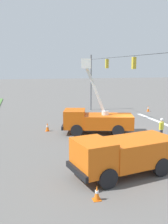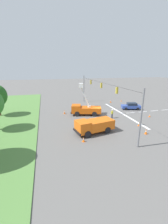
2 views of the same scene
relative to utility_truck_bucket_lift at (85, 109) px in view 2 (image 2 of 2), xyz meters
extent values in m
plane|color=#605E5B|center=(-1.10, -2.85, -1.29)|extent=(200.00, 200.00, 0.00)
cube|color=#517F3D|center=(-1.10, 15.15, -1.24)|extent=(56.00, 12.00, 0.10)
cube|color=silver|center=(-1.10, -7.80, -1.28)|extent=(17.60, 0.50, 0.01)
cube|color=silver|center=(-1.10, -9.80, -1.28)|extent=(0.20, 2.00, 0.01)
cube|color=silver|center=(-1.10, -12.80, -1.28)|extent=(0.20, 2.00, 0.01)
cube|color=silver|center=(-1.10, -15.80, -1.28)|extent=(0.20, 2.00, 0.01)
cube|color=silver|center=(-1.10, -18.80, -1.28)|extent=(0.20, 2.00, 0.01)
cylinder|color=slate|center=(-14.10, -2.85, 2.31)|extent=(0.20, 0.20, 7.20)
cylinder|color=slate|center=(11.90, -2.85, 2.31)|extent=(0.20, 0.20, 7.20)
cylinder|color=black|center=(-1.10, -2.85, 5.31)|extent=(26.00, 0.03, 0.03)
cylinder|color=black|center=(-7.72, -2.85, 5.26)|extent=(0.02, 0.02, 0.10)
cube|color=gold|center=(-7.72, -2.85, 4.73)|extent=(0.32, 0.28, 0.96)
cylinder|color=black|center=(-7.72, -3.01, 5.05)|extent=(0.16, 0.05, 0.16)
cylinder|color=black|center=(-7.72, -3.01, 4.73)|extent=(0.16, 0.05, 0.16)
cylinder|color=yellow|center=(-7.72, -3.01, 4.41)|extent=(0.16, 0.05, 0.16)
cylinder|color=black|center=(-1.22, -2.85, 5.26)|extent=(0.02, 0.02, 0.10)
cube|color=gold|center=(-1.22, -2.85, 4.73)|extent=(0.32, 0.28, 0.96)
cylinder|color=black|center=(-1.22, -3.01, 5.05)|extent=(0.16, 0.05, 0.16)
cylinder|color=yellow|center=(-1.22, -3.01, 4.73)|extent=(0.16, 0.05, 0.16)
cylinder|color=black|center=(-1.22, -3.01, 4.41)|extent=(0.16, 0.05, 0.16)
cylinder|color=black|center=(5.53, -2.85, 5.26)|extent=(0.02, 0.02, 0.10)
cube|color=gold|center=(5.53, -2.85, 4.73)|extent=(0.32, 0.28, 0.96)
cylinder|color=black|center=(5.53, -3.01, 5.05)|extent=(0.16, 0.05, 0.16)
cylinder|color=yellow|center=(5.53, -3.01, 4.73)|extent=(0.16, 0.05, 0.16)
cylinder|color=black|center=(5.53, -3.01, 4.41)|extent=(0.16, 0.05, 0.16)
cube|color=#D6560F|center=(-0.30, -1.07, -0.22)|extent=(3.34, 4.58, 1.13)
cube|color=#D6560F|center=(0.49, 1.75, -0.01)|extent=(2.62, 2.30, 1.56)
cube|color=#1E2838|center=(0.66, 2.35, 0.26)|extent=(1.93, 0.63, 0.70)
cube|color=black|center=(0.75, 2.68, -0.64)|extent=(2.28, 0.78, 0.30)
cylinder|color=black|center=(-0.60, 1.82, -0.79)|extent=(0.54, 1.04, 1.00)
cylinder|color=black|center=(1.46, 1.24, -0.79)|extent=(0.54, 1.04, 1.00)
cylinder|color=black|center=(-1.53, -1.49, -0.79)|extent=(0.54, 1.04, 1.00)
cylinder|color=black|center=(0.53, -2.07, -0.79)|extent=(0.54, 1.04, 1.00)
cylinder|color=silver|center=(-0.22, -0.79, 0.52)|extent=(0.60, 0.60, 0.36)
cube|color=white|center=(0.00, 0.00, 2.39)|extent=(0.74, 1.86, 4.19)
cube|color=white|center=(0.22, 0.79, 4.69)|extent=(1.08, 1.01, 0.80)
cube|color=orange|center=(-8.55, 0.08, -0.10)|extent=(3.14, 4.34, 1.38)
cube|color=orange|center=(-9.12, 2.83, 0.01)|extent=(2.58, 2.12, 1.60)
cube|color=#1E2838|center=(-9.25, 3.41, 0.29)|extent=(2.00, 0.51, 0.72)
cube|color=black|center=(-9.31, 3.74, -0.64)|extent=(2.36, 0.64, 0.30)
cylinder|color=black|center=(-10.15, 2.39, -0.79)|extent=(0.48, 1.04, 1.00)
cylinder|color=black|center=(-8.01, 2.84, -0.79)|extent=(0.48, 1.04, 1.00)
cylinder|color=black|center=(-9.47, -0.84, -0.79)|extent=(0.48, 1.04, 1.00)
cylinder|color=black|center=(-7.33, -0.39, -0.79)|extent=(0.48, 1.04, 1.00)
cube|color=#2D4799|center=(1.36, -11.33, -0.65)|extent=(2.89, 4.62, 0.64)
cube|color=#192333|center=(1.31, -11.47, -0.03)|extent=(2.01, 2.40, 0.60)
cylinder|color=black|center=(0.90, -9.81, -0.97)|extent=(0.37, 0.67, 0.64)
cylinder|color=black|center=(2.56, -10.29, -0.97)|extent=(0.37, 0.67, 0.64)
cylinder|color=black|center=(0.16, -12.37, -0.97)|extent=(0.37, 0.67, 0.64)
cylinder|color=black|center=(1.81, -12.85, -0.97)|extent=(0.37, 0.67, 0.64)
cylinder|color=#383842|center=(-3.34, -4.36, -0.86)|extent=(0.18, 0.18, 0.85)
cylinder|color=#383842|center=(-3.21, -4.51, -0.86)|extent=(0.18, 0.18, 0.85)
cube|color=yellow|center=(-3.28, -4.43, -0.14)|extent=(0.44, 0.46, 0.60)
cube|color=silver|center=(-3.28, -4.43, -0.14)|extent=(0.33, 0.37, 0.62)
cylinder|color=yellow|center=(-3.45, -4.23, -0.11)|extent=(0.11, 0.11, 0.55)
cylinder|color=yellow|center=(-3.10, -4.64, -0.11)|extent=(0.11, 0.11, 0.55)
sphere|color=tan|center=(-3.28, -4.43, 0.29)|extent=(0.22, 0.22, 0.22)
sphere|color=white|center=(-3.28, -4.43, 0.35)|extent=(0.26, 0.26, 0.26)
cube|color=orange|center=(9.55, -13.28, -1.27)|extent=(0.36, 0.36, 0.03)
cone|color=orange|center=(9.55, -13.28, -0.98)|extent=(0.22, 0.22, 0.55)
cylinder|color=white|center=(9.55, -13.28, -0.95)|extent=(0.14, 0.14, 0.10)
cube|color=orange|center=(1.76, 3.99, -1.27)|extent=(0.36, 0.36, 0.03)
cone|color=orange|center=(1.76, 3.99, -0.88)|extent=(0.30, 0.30, 0.76)
cylinder|color=white|center=(1.76, 3.99, -0.84)|extent=(0.19, 0.19, 0.14)
cube|color=orange|center=(8.95, -9.71, -1.27)|extent=(0.36, 0.36, 0.03)
cone|color=orange|center=(8.95, -9.71, -0.90)|extent=(0.29, 0.29, 0.72)
cylinder|color=white|center=(8.95, -9.71, -0.86)|extent=(0.18, 0.18, 0.13)
cube|color=orange|center=(-11.14, -6.17, -1.27)|extent=(0.36, 0.36, 0.03)
cone|color=orange|center=(-11.14, -6.17, -0.88)|extent=(0.30, 0.30, 0.76)
cylinder|color=white|center=(-11.14, -6.17, -0.84)|extent=(0.19, 0.19, 0.14)
cube|color=orange|center=(-11.11, 3.22, -1.27)|extent=(0.36, 0.36, 0.03)
cone|color=orange|center=(-11.11, 3.22, -0.93)|extent=(0.26, 0.26, 0.65)
cylinder|color=white|center=(-11.11, 3.22, -0.90)|extent=(0.16, 0.16, 0.12)
cube|color=orange|center=(-4.50, -11.91, -1.27)|extent=(0.36, 0.36, 0.03)
cone|color=orange|center=(-4.50, -11.91, -0.96)|extent=(0.24, 0.24, 0.59)
cylinder|color=white|center=(-4.50, -11.91, -0.93)|extent=(0.15, 0.15, 0.11)
cube|color=orange|center=(-8.11, -7.06, -1.27)|extent=(0.36, 0.36, 0.03)
cone|color=orange|center=(-8.11, -7.06, -0.97)|extent=(0.23, 0.23, 0.57)
cylinder|color=white|center=(-8.11, -7.06, -0.95)|extent=(0.14, 0.14, 0.10)
camera|label=1|loc=(-21.27, 6.32, 4.50)|focal=42.00mm
camera|label=2|loc=(-28.20, 7.65, 8.08)|focal=24.00mm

